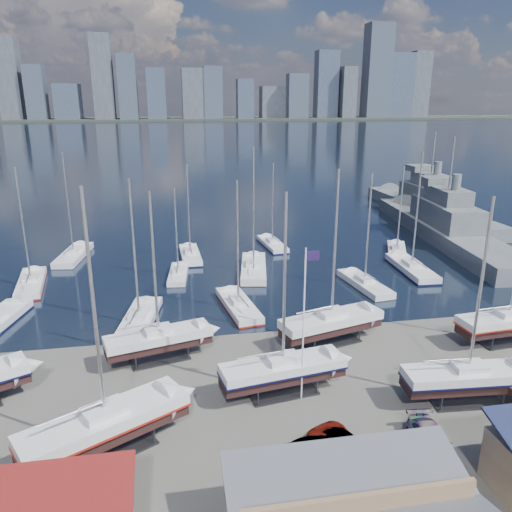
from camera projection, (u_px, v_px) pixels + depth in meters
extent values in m
plane|color=#605E59|center=(283.00, 387.00, 39.79)|extent=(1400.00, 1400.00, 0.00)
cube|color=#192839|center=(177.00, 135.00, 331.12)|extent=(1400.00, 600.00, 0.40)
cube|color=#2D332D|center=(171.00, 119.00, 575.06)|extent=(1400.00, 80.00, 2.20)
cube|color=#595E66|center=(10.00, 79.00, 533.44)|extent=(22.49, 24.47, 83.83)
cube|color=#3D4756|center=(36.00, 92.00, 535.33)|extent=(19.55, 21.83, 55.97)
cube|color=#475166|center=(68.00, 102.00, 549.20)|extent=(26.03, 30.49, 37.14)
cube|color=#595E66|center=(103.00, 77.00, 537.50)|extent=(21.60, 16.58, 87.63)
cube|color=#3D4756|center=(128.00, 87.00, 546.12)|extent=(19.42, 28.42, 67.60)
cube|color=#475166|center=(156.00, 94.00, 556.25)|extent=(20.24, 23.80, 54.09)
cube|color=#595E66|center=(193.00, 94.00, 560.05)|extent=(24.62, 19.72, 54.00)
cube|color=#3D4756|center=(213.00, 93.00, 561.76)|extent=(20.75, 17.93, 55.97)
cube|color=#475166|center=(245.00, 99.00, 568.22)|extent=(18.36, 16.25, 43.03)
cube|color=#595E66|center=(272.00, 102.00, 593.15)|extent=(28.49, 22.03, 35.69)
cube|color=#3D4756|center=(297.00, 96.00, 578.72)|extent=(23.34, 17.87, 49.11)
cube|color=#475166|center=(326.00, 84.00, 595.26)|extent=(25.35, 19.79, 75.95)
cube|color=#595E66|center=(346.00, 93.00, 595.80)|extent=(17.00, 27.45, 57.67)
cube|color=#3D4756|center=(377.00, 71.00, 594.75)|extent=(29.28, 24.05, 106.04)
cube|color=#475166|center=(398.00, 86.00, 613.72)|extent=(30.82, 28.37, 74.41)
cube|color=#595E66|center=(419.00, 84.00, 620.00)|extent=(21.74, 17.03, 77.48)
cube|color=slate|center=(361.00, 504.00, 23.70)|extent=(12.60, 8.40, 1.27)
cube|color=#2D2D33|center=(109.00, 451.00, 32.39)|extent=(6.47, 5.25, 0.16)
cube|color=black|center=(107.00, 431.00, 31.93)|extent=(10.61, 7.48, 0.86)
cube|color=silver|center=(106.00, 419.00, 31.67)|extent=(10.83, 7.88, 0.86)
cube|color=maroon|center=(106.00, 425.00, 31.79)|extent=(10.94, 7.95, 0.17)
cube|color=silver|center=(105.00, 410.00, 31.47)|extent=(3.22, 2.89, 0.50)
cylinder|color=#B2B2B7|center=(94.00, 308.00, 29.39)|extent=(0.22, 0.22, 14.49)
cube|color=#2D2D33|center=(160.00, 359.00, 43.97)|extent=(5.45, 3.51, 0.16)
cube|color=black|center=(159.00, 344.00, 43.52)|extent=(9.40, 4.44, 0.73)
cube|color=silver|center=(159.00, 336.00, 43.31)|extent=(9.50, 4.81, 0.73)
cube|color=silver|center=(158.00, 330.00, 43.12)|extent=(2.60, 2.07, 0.50)
cylinder|color=#B2B2B7|center=(154.00, 265.00, 41.36)|extent=(0.22, 0.22, 12.35)
cube|color=#2D2D33|center=(283.00, 392.00, 38.97)|extent=(5.66, 3.27, 0.16)
cube|color=black|center=(283.00, 375.00, 38.52)|extent=(9.96, 3.84, 0.78)
cube|color=silver|center=(283.00, 366.00, 38.29)|extent=(10.02, 4.24, 0.78)
cube|color=#0B0E39|center=(283.00, 370.00, 38.39)|extent=(10.12, 4.28, 0.16)
cube|color=silver|center=(283.00, 359.00, 38.10)|extent=(2.66, 2.00, 0.50)
cylinder|color=#B2B2B7|center=(285.00, 281.00, 36.22)|extent=(0.22, 0.22, 13.11)
cube|color=#2D2D33|center=(330.00, 342.00, 47.11)|extent=(5.99, 3.93, 0.16)
cube|color=black|center=(331.00, 327.00, 46.66)|extent=(10.28, 5.03, 0.80)
cube|color=silver|center=(331.00, 319.00, 46.42)|extent=(10.40, 5.43, 0.80)
cube|color=silver|center=(332.00, 313.00, 46.22)|extent=(2.87, 2.30, 0.50)
cylinder|color=#B2B2B7|center=(335.00, 245.00, 44.29)|extent=(0.22, 0.22, 13.51)
cube|color=#2D2D33|center=(464.00, 401.00, 37.85)|extent=(5.46, 2.80, 0.16)
cube|color=black|center=(467.00, 383.00, 37.40)|extent=(9.78, 2.97, 0.77)
cube|color=silver|center=(468.00, 374.00, 37.17)|extent=(9.81, 3.37, 0.77)
cube|color=#0B0E39|center=(468.00, 378.00, 37.28)|extent=(9.91, 3.41, 0.15)
cube|color=silver|center=(469.00, 366.00, 36.98)|extent=(2.52, 1.79, 0.50)
cylinder|color=#B2B2B7|center=(481.00, 288.00, 35.12)|extent=(0.22, 0.22, 13.02)
cube|color=#2D2D33|center=(505.00, 341.00, 47.22)|extent=(5.58, 2.91, 0.16)
cube|color=black|center=(508.00, 326.00, 46.77)|extent=(9.97, 3.14, 0.79)
cube|color=silver|center=(509.00, 319.00, 46.54)|extent=(10.01, 3.55, 0.79)
cube|color=maroon|center=(508.00, 322.00, 46.65)|extent=(10.11, 3.58, 0.16)
cube|color=silver|center=(510.00, 312.00, 46.35)|extent=(2.58, 1.85, 0.50)
cube|color=black|center=(32.00, 289.00, 61.22)|extent=(3.79, 10.41, 0.81)
cube|color=silver|center=(31.00, 283.00, 60.98)|extent=(4.21, 10.47, 0.81)
cube|color=maroon|center=(31.00, 286.00, 61.09)|extent=(4.25, 10.57, 0.16)
cube|color=silver|center=(30.00, 278.00, 60.78)|extent=(2.04, 2.75, 0.50)
cylinder|color=#B2B2B7|center=(23.00, 225.00, 58.81)|extent=(0.22, 0.22, 13.74)
cube|color=black|center=(74.00, 260.00, 72.25)|extent=(3.87, 10.79, 0.84)
cube|color=silver|center=(74.00, 255.00, 71.99)|extent=(4.31, 10.85, 0.84)
cube|color=silver|center=(73.00, 250.00, 71.79)|extent=(2.10, 2.85, 0.50)
cylinder|color=#B2B2B7|center=(68.00, 203.00, 69.74)|extent=(0.22, 0.22, 14.25)
cube|color=black|center=(140.00, 327.00, 50.98)|extent=(4.18, 10.62, 0.83)
cube|color=silver|center=(139.00, 320.00, 50.74)|extent=(4.61, 10.69, 0.83)
cube|color=#0B0E39|center=(140.00, 323.00, 50.85)|extent=(4.65, 10.80, 0.17)
cube|color=silver|center=(139.00, 314.00, 50.54)|extent=(2.15, 2.84, 0.50)
cylinder|color=#B2B2B7|center=(134.00, 250.00, 48.53)|extent=(0.22, 0.22, 13.97)
cube|color=black|center=(179.00, 279.00, 64.59)|extent=(2.69, 8.16, 0.64)
cube|color=silver|center=(178.00, 274.00, 64.40)|extent=(3.02, 8.19, 0.64)
cube|color=silver|center=(178.00, 270.00, 64.23)|extent=(1.54, 2.13, 0.50)
cylinder|color=#B2B2B7|center=(176.00, 231.00, 62.69)|extent=(0.22, 0.22, 10.82)
cube|color=black|center=(190.00, 260.00, 72.41)|extent=(2.58, 9.43, 0.75)
cube|color=silver|center=(190.00, 255.00, 72.19)|extent=(2.97, 9.44, 0.75)
cube|color=#0B0E39|center=(190.00, 257.00, 72.29)|extent=(3.00, 9.54, 0.15)
cube|color=silver|center=(190.00, 251.00, 72.00)|extent=(1.66, 2.40, 0.50)
cylinder|color=#B2B2B7|center=(188.00, 210.00, 70.19)|extent=(0.22, 0.22, 12.62)
cube|color=black|center=(238.00, 312.00, 54.65)|extent=(3.69, 10.03, 0.78)
cube|color=silver|center=(238.00, 305.00, 54.41)|extent=(4.10, 10.09, 0.78)
cube|color=maroon|center=(238.00, 308.00, 54.52)|extent=(4.14, 10.19, 0.16)
cube|color=silver|center=(238.00, 300.00, 54.22)|extent=(1.97, 2.66, 0.50)
cylinder|color=#B2B2B7|center=(238.00, 243.00, 52.32)|extent=(0.22, 0.22, 13.23)
cube|color=black|center=(254.00, 274.00, 66.47)|extent=(4.65, 11.68, 0.91)
cube|color=silver|center=(254.00, 268.00, 66.20)|extent=(5.12, 11.77, 0.91)
cube|color=silver|center=(254.00, 263.00, 65.99)|extent=(2.38, 3.14, 0.50)
cylinder|color=#B2B2B7|center=(254.00, 208.00, 63.77)|extent=(0.22, 0.22, 15.37)
cube|color=black|center=(272.00, 248.00, 77.99)|extent=(3.06, 9.18, 0.72)
cube|color=silver|center=(272.00, 244.00, 77.78)|extent=(3.44, 9.22, 0.72)
cube|color=#0B0E39|center=(272.00, 246.00, 77.87)|extent=(3.48, 9.32, 0.14)
cube|color=silver|center=(272.00, 240.00, 77.59)|extent=(1.74, 2.40, 0.50)
cylinder|color=#B2B2B7|center=(273.00, 203.00, 75.86)|extent=(0.22, 0.22, 12.16)
cube|color=black|center=(364.00, 289.00, 61.10)|extent=(3.57, 9.86, 0.77)
cube|color=silver|center=(365.00, 283.00, 60.87)|extent=(3.97, 9.91, 0.77)
cube|color=silver|center=(365.00, 278.00, 60.68)|extent=(1.93, 2.61, 0.50)
cylinder|color=#B2B2B7|center=(368.00, 229.00, 58.82)|extent=(0.22, 0.22, 13.01)
cube|color=black|center=(411.00, 274.00, 66.58)|extent=(3.11, 11.10, 0.88)
cube|color=silver|center=(412.00, 268.00, 66.31)|extent=(3.57, 11.12, 0.88)
cube|color=#0B0E39|center=(411.00, 271.00, 66.44)|extent=(3.61, 11.23, 0.18)
cube|color=silver|center=(412.00, 263.00, 66.11)|extent=(1.97, 2.83, 0.50)
cylinder|color=#B2B2B7|center=(417.00, 210.00, 63.97)|extent=(0.22, 0.22, 14.83)
cube|color=black|center=(396.00, 255.00, 74.39)|extent=(5.51, 9.14, 0.72)
cube|color=silver|center=(397.00, 251.00, 74.18)|extent=(5.86, 9.29, 0.72)
cube|color=maroon|center=(396.00, 253.00, 74.28)|extent=(5.92, 9.38, 0.14)
cube|color=silver|center=(397.00, 247.00, 74.00)|extent=(2.28, 2.67, 0.50)
cylinder|color=#B2B2B7|center=(400.00, 208.00, 72.26)|extent=(0.22, 0.22, 12.18)
cube|color=slate|center=(443.00, 236.00, 82.31)|extent=(11.64, 45.62, 4.06)
cube|color=slate|center=(446.00, 213.00, 81.16)|extent=(7.31, 16.29, 3.60)
cube|color=slate|center=(448.00, 195.00, 80.27)|extent=(5.20, 9.41, 2.40)
cube|color=slate|center=(437.00, 180.00, 84.06)|extent=(5.48, 4.99, 1.20)
cylinder|color=#B2B2B7|center=(452.00, 163.00, 78.72)|extent=(0.30, 0.30, 8.00)
cube|color=slate|center=(427.00, 213.00, 99.07)|extent=(7.54, 42.42, 3.81)
cube|color=slate|center=(429.00, 195.00, 97.97)|extent=(5.68, 14.90, 3.60)
cube|color=slate|center=(431.00, 180.00, 97.07)|extent=(4.21, 8.53, 2.40)
cube|color=slate|center=(421.00, 168.00, 100.53)|extent=(4.81, 4.32, 1.20)
cylinder|color=#B2B2B7|center=(433.00, 153.00, 95.52)|extent=(0.30, 0.30, 8.00)
imported|color=gray|center=(74.00, 480.00, 29.08)|extent=(3.28, 4.52, 1.43)
imported|color=gray|center=(320.00, 453.00, 31.21)|extent=(4.61, 1.79, 1.50)
imported|color=gray|center=(350.00, 452.00, 31.20)|extent=(4.82, 6.42, 1.62)
imported|color=gray|center=(432.00, 442.00, 32.23)|extent=(2.73, 5.42, 1.51)
cylinder|color=white|center=(303.00, 327.00, 36.48)|extent=(0.12, 0.12, 12.06)
cube|color=#221542|center=(313.00, 256.00, 34.95)|extent=(1.00, 0.05, 0.70)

